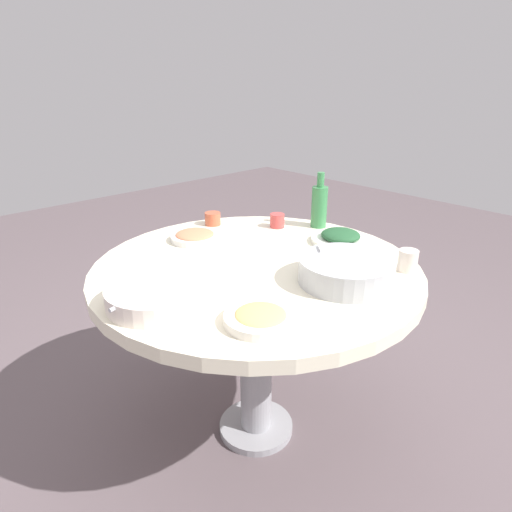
{
  "coord_description": "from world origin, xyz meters",
  "views": [
    {
      "loc": [
        1.05,
        -0.99,
        1.36
      ],
      "look_at": [
        0.08,
        -0.07,
        0.82
      ],
      "focal_mm": 31.3,
      "sensor_mm": 36.0,
      "label": 1
    }
  ],
  "objects": [
    {
      "name": "rice_bowl",
      "position": [
        0.3,
        0.11,
        0.79
      ],
      "size": [
        0.3,
        0.3,
        0.09
      ],
      "color": "#B2B5BA",
      "rests_on": "round_dining_table"
    },
    {
      "name": "dish_noodles",
      "position": [
        0.3,
        -0.26,
        0.76
      ],
      "size": [
        0.2,
        0.2,
        0.04
      ],
      "color": "white",
      "rests_on": "round_dining_table"
    },
    {
      "name": "round_dining_table",
      "position": [
        0.0,
        0.0,
        0.64
      ],
      "size": [
        1.15,
        1.15,
        0.74
      ],
      "color": "#99999E",
      "rests_on": "ground"
    },
    {
      "name": "tea_cup_side",
      "position": [
        -0.24,
        0.35,
        0.77
      ],
      "size": [
        0.06,
        0.06,
        0.06
      ],
      "primitive_type": "cylinder",
      "color": "#CA4442",
      "rests_on": "round_dining_table"
    },
    {
      "name": "dish_shrimp",
      "position": [
        -0.35,
        -0.01,
        0.76
      ],
      "size": [
        0.19,
        0.19,
        0.04
      ],
      "color": "white",
      "rests_on": "round_dining_table"
    },
    {
      "name": "tea_cup_far",
      "position": [
        0.39,
        0.34,
        0.78
      ],
      "size": [
        0.06,
        0.06,
        0.07
      ],
      "primitive_type": "cylinder",
      "color": "silver",
      "rests_on": "round_dining_table"
    },
    {
      "name": "dish_greens",
      "position": [
        0.07,
        0.39,
        0.76
      ],
      "size": [
        0.23,
        0.23,
        0.05
      ],
      "color": "white",
      "rests_on": "round_dining_table"
    },
    {
      "name": "green_bottle",
      "position": [
        -0.12,
        0.49,
        0.84
      ],
      "size": [
        0.07,
        0.07,
        0.24
      ],
      "color": "#3A844A",
      "rests_on": "round_dining_table"
    },
    {
      "name": "tea_cup_near",
      "position": [
        -0.46,
        0.17,
        0.77
      ],
      "size": [
        0.07,
        0.07,
        0.06
      ],
      "primitive_type": "cylinder",
      "color": "#C25639",
      "rests_on": "round_dining_table"
    },
    {
      "name": "soup_bowl",
      "position": [
        0.02,
        -0.41,
        0.77
      ],
      "size": [
        0.29,
        0.32,
        0.06
      ],
      "color": "white",
      "rests_on": "round_dining_table"
    },
    {
      "name": "ground",
      "position": [
        0.0,
        0.0,
        0.0
      ],
      "size": [
        8.0,
        8.0,
        0.0
      ],
      "primitive_type": "plane",
      "color": "#5D4F53"
    }
  ]
}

